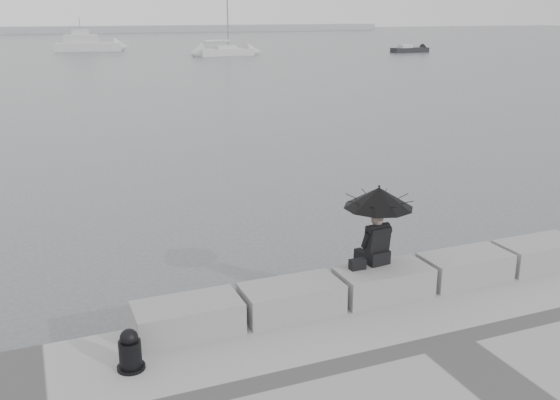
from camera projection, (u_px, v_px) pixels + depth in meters
name	position (u px, v px, depth m)	size (l,w,h in m)	color
ground	(368.00, 311.00, 11.20)	(360.00, 360.00, 0.00)	#474A4C
stone_block_far_left	(188.00, 318.00, 9.35)	(1.60, 0.80, 0.50)	gray
stone_block_left	(291.00, 299.00, 9.97)	(1.60, 0.80, 0.50)	gray
stone_block_centre	(383.00, 282.00, 10.59)	(1.60, 0.80, 0.50)	gray
stone_block_right	(465.00, 267.00, 11.20)	(1.60, 0.80, 0.50)	gray
stone_block_far_right	(538.00, 254.00, 11.82)	(1.60, 0.80, 0.50)	gray
seated_person	(379.00, 207.00, 10.46)	(1.19, 1.19, 1.39)	black
bag	(357.00, 264.00, 10.47)	(0.27, 0.15, 0.17)	black
mooring_bollard	(130.00, 353.00, 8.39)	(0.38, 0.38, 0.60)	black
distant_landmass	(2.00, 30.00, 144.75)	(180.00, 8.00, 2.80)	#989B9D
sailboat_right	(225.00, 51.00, 75.00)	(6.72, 2.78, 12.90)	silver
motor_cruiser	(88.00, 44.00, 83.23)	(8.93, 4.37, 4.50)	silver
small_motorboat	(410.00, 50.00, 80.88)	(5.08, 1.76, 1.10)	black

